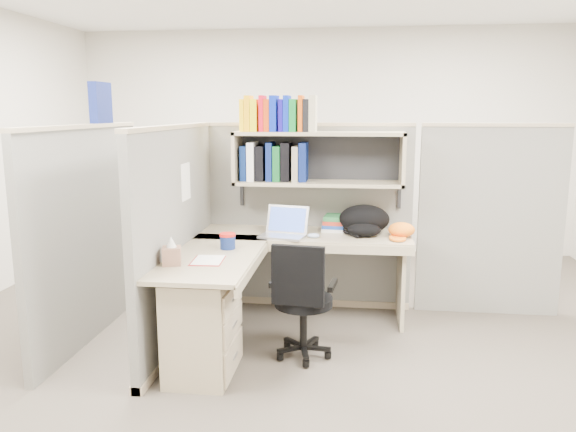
# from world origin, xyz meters

# --- Properties ---
(ground) EXTENTS (6.00, 6.00, 0.00)m
(ground) POSITION_xyz_m (0.00, 0.00, 0.00)
(ground) COLOR #352F29
(ground) RESTS_ON ground
(room_shell) EXTENTS (6.00, 6.00, 6.00)m
(room_shell) POSITION_xyz_m (0.00, 0.00, 1.62)
(room_shell) COLOR beige
(room_shell) RESTS_ON ground
(cubicle) EXTENTS (3.79, 1.84, 1.95)m
(cubicle) POSITION_xyz_m (-0.37, 0.45, 0.91)
(cubicle) COLOR #5B5B57
(cubicle) RESTS_ON ground
(desk) EXTENTS (1.74, 1.75, 0.73)m
(desk) POSITION_xyz_m (-0.41, -0.29, 0.44)
(desk) COLOR tan
(desk) RESTS_ON ground
(laptop) EXTENTS (0.41, 0.41, 0.25)m
(laptop) POSITION_xyz_m (-0.16, 0.41, 0.86)
(laptop) COLOR silver
(laptop) RESTS_ON desk
(backpack) EXTENTS (0.48, 0.41, 0.24)m
(backpack) POSITION_xyz_m (0.49, 0.58, 0.85)
(backpack) COLOR black
(backpack) RESTS_ON desk
(orange_cap) EXTENTS (0.28, 0.30, 0.12)m
(orange_cap) POSITION_xyz_m (0.79, 0.54, 0.79)
(orange_cap) COLOR orange
(orange_cap) RESTS_ON desk
(snack_canister) EXTENTS (0.12, 0.12, 0.12)m
(snack_canister) POSITION_xyz_m (-0.51, -0.02, 0.79)
(snack_canister) COLOR navy
(snack_canister) RESTS_ON desk
(tissue_box) EXTENTS (0.15, 0.15, 0.19)m
(tissue_box) POSITION_xyz_m (-0.78, -0.48, 0.82)
(tissue_box) COLOR #956954
(tissue_box) RESTS_ON desk
(mouse) EXTENTS (0.10, 0.07, 0.04)m
(mouse) POSITION_xyz_m (0.09, 0.42, 0.75)
(mouse) COLOR #97AED7
(mouse) RESTS_ON desk
(paper_cup) EXTENTS (0.09, 0.09, 0.10)m
(paper_cup) POSITION_xyz_m (-0.05, 0.74, 0.78)
(paper_cup) COLOR white
(paper_cup) RESTS_ON desk
(book_stack) EXTENTS (0.21, 0.27, 0.12)m
(book_stack) POSITION_xyz_m (0.24, 0.74, 0.79)
(book_stack) COLOR gray
(book_stack) RESTS_ON desk
(loose_paper) EXTENTS (0.21, 0.27, 0.00)m
(loose_paper) POSITION_xyz_m (-0.57, -0.35, 0.73)
(loose_paper) COLOR silver
(loose_paper) RESTS_ON desk
(task_chair) EXTENTS (0.47, 0.43, 0.86)m
(task_chair) POSITION_xyz_m (0.06, -0.25, 0.30)
(task_chair) COLOR black
(task_chair) RESTS_ON ground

